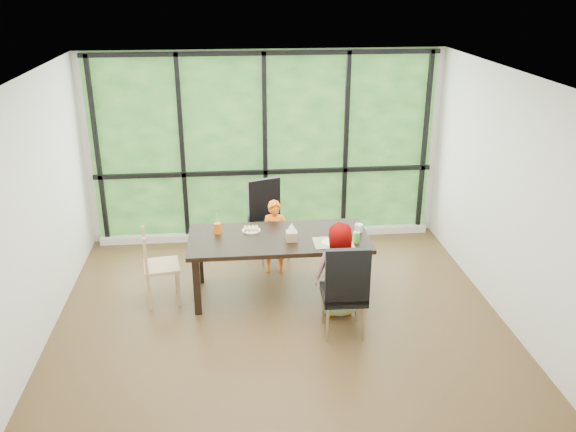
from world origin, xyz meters
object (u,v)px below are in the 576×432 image
object	(u,v)px
chair_window_leather	(270,221)
plate_far	(251,230)
chair_interior_leather	(344,288)
chair_end_beech	(162,266)
plate_near	(331,242)
tissue_box	(292,236)
white_mug	(359,228)
dining_table	(279,265)
orange_cup	(218,228)
child_toddler	(275,237)
child_older	(339,270)
green_cup	(356,237)

from	to	relation	value
chair_window_leather	plate_far	size ratio (longest dim) A/B	4.88
chair_interior_leather	chair_end_beech	distance (m)	2.18
chair_interior_leather	plate_near	bearing A→B (deg)	-86.71
tissue_box	chair_end_beech	bearing A→B (deg)	176.69
chair_window_leather	white_mug	bearing A→B (deg)	-62.55
dining_table	plate_far	world-z (taller)	plate_far
chair_window_leather	orange_cup	bearing A→B (deg)	-149.35
chair_end_beech	child_toddler	bearing A→B (deg)	-75.02
child_older	plate_near	distance (m)	0.37
chair_window_leather	chair_interior_leather	world-z (taller)	same
child_older	chair_interior_leather	bearing A→B (deg)	83.69
child_older	child_toddler	bearing A→B (deg)	-64.92
child_older	tissue_box	bearing A→B (deg)	-45.02
child_toddler	tissue_box	xyz separation A→B (m)	(0.14, -0.70, 0.32)
white_mug	dining_table	bearing A→B (deg)	-176.75
plate_far	tissue_box	world-z (taller)	tissue_box
orange_cup	chair_end_beech	bearing A→B (deg)	-162.99
dining_table	orange_cup	bearing A→B (deg)	166.44
plate_near	white_mug	bearing A→B (deg)	37.03
chair_window_leather	child_older	size ratio (longest dim) A/B	0.97
dining_table	plate_far	bearing A→B (deg)	146.45
orange_cup	green_cup	distance (m)	1.64
plate_far	green_cup	world-z (taller)	green_cup
chair_interior_leather	child_toddler	size ratio (longest dim) A/B	1.10
white_mug	green_cup	bearing A→B (deg)	-107.36
plate_near	tissue_box	xyz separation A→B (m)	(-0.45, 0.11, 0.05)
dining_table	chair_interior_leather	distance (m)	1.12
child_older	green_cup	xyz separation A→B (m)	(0.25, 0.30, 0.26)
chair_window_leather	green_cup	bearing A→B (deg)	-73.22
chair_interior_leather	white_mug	bearing A→B (deg)	-108.58
plate_far	orange_cup	xyz separation A→B (m)	(-0.40, -0.04, 0.06)
plate_far	white_mug	xyz separation A→B (m)	(1.28, -0.15, 0.04)
chair_end_beech	plate_near	world-z (taller)	chair_end_beech
plate_far	dining_table	bearing A→B (deg)	-33.55
chair_end_beech	child_older	distance (m)	2.07
child_older	white_mug	bearing A→B (deg)	-123.84
dining_table	chair_end_beech	bearing A→B (deg)	-178.69
chair_window_leather	plate_far	world-z (taller)	chair_window_leather
child_toddler	plate_near	size ratio (longest dim) A/B	4.28
child_older	green_cup	world-z (taller)	child_older
dining_table	chair_interior_leather	world-z (taller)	chair_interior_leather
child_toddler	white_mug	bearing A→B (deg)	-20.47
child_toddler	chair_interior_leather	bearing A→B (deg)	-59.82
dining_table	green_cup	xyz separation A→B (m)	(0.87, -0.25, 0.44)
chair_end_beech	plate_far	world-z (taller)	chair_end_beech
child_older	plate_far	size ratio (longest dim) A/B	5.01
child_older	tissue_box	distance (m)	0.69
orange_cup	green_cup	xyz separation A→B (m)	(1.59, -0.42, -0.00)
chair_end_beech	orange_cup	distance (m)	0.79
chair_end_beech	plate_near	bearing A→B (deg)	-104.70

